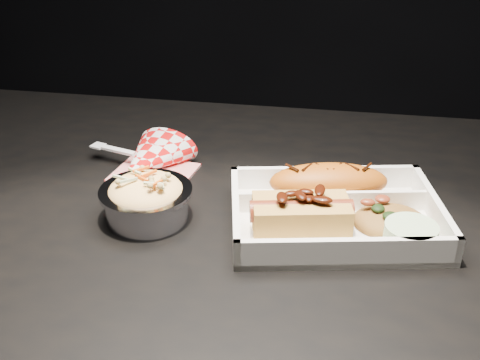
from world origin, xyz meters
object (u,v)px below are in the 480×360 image
object	(u,v)px
dining_table	(249,280)
napkin_fork	(149,160)
food_tray	(334,218)
foil_coleslaw_cup	(146,197)
fried_pastry	(328,182)
hotdog	(301,214)

from	to	relation	value
dining_table	napkin_fork	bearing A→B (deg)	145.38
dining_table	food_tray	size ratio (longest dim) A/B	4.28
food_tray	foil_coleslaw_cup	distance (m)	0.23
fried_pastry	hotdog	distance (m)	0.09
hotdog	napkin_fork	world-z (taller)	napkin_fork
foil_coleslaw_cup	hotdog	bearing A→B (deg)	-3.08
dining_table	napkin_fork	distance (m)	0.23
napkin_fork	foil_coleslaw_cup	bearing A→B (deg)	-57.02
foil_coleslaw_cup	napkin_fork	distance (m)	0.14
napkin_fork	food_tray	bearing A→B (deg)	-4.79
dining_table	food_tray	xyz separation A→B (m)	(0.10, 0.01, 0.10)
dining_table	food_tray	bearing A→B (deg)	5.77
foil_coleslaw_cup	dining_table	bearing A→B (deg)	6.45
fried_pastry	foil_coleslaw_cup	world-z (taller)	foil_coleslaw_cup
dining_table	fried_pastry	world-z (taller)	fried_pastry
food_tray	napkin_fork	bearing A→B (deg)	147.54
dining_table	foil_coleslaw_cup	xyz separation A→B (m)	(-0.13, -0.01, 0.12)
food_tray	napkin_fork	distance (m)	0.29
napkin_fork	fried_pastry	bearing A→B (deg)	5.41
hotdog	dining_table	bearing A→B (deg)	147.33
hotdog	foil_coleslaw_cup	world-z (taller)	foil_coleslaw_cup
hotdog	foil_coleslaw_cup	bearing A→B (deg)	165.15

